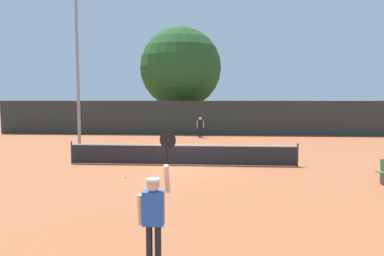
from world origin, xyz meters
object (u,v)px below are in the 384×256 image
object	(u,v)px
player_receiving	(200,125)
large_tree	(181,68)
player_serving	(154,209)
parked_car_near	(168,122)
light_pole	(77,64)
tennis_ball	(125,177)

from	to	relation	value
player_receiving	large_tree	world-z (taller)	large_tree
player_serving	large_tree	distance (m)	30.12
player_receiving	player_serving	bearing A→B (deg)	90.62
player_receiving	parked_car_near	distance (m)	8.28
player_serving	large_tree	world-z (taller)	large_tree
light_pole	large_tree	distance (m)	15.74
player_receiving	parked_car_near	world-z (taller)	parked_car_near
light_pole	parked_car_near	size ratio (longest dim) A/B	2.20
player_receiving	tennis_ball	bearing A→B (deg)	81.33
tennis_ball	light_pole	size ratio (longest dim) A/B	0.01
player_receiving	large_tree	bearing A→B (deg)	-72.42
tennis_ball	parked_car_near	bearing A→B (deg)	93.77
light_pole	large_tree	xyz separation A→B (m)	(4.61, 15.01, 1.03)
player_serving	parked_car_near	xyz separation A→B (m)	(-3.95, 29.57, -0.35)
tennis_ball	parked_car_near	xyz separation A→B (m)	(-1.46, 22.17, 0.74)
large_tree	player_receiving	bearing A→B (deg)	-72.42
player_serving	player_receiving	xyz separation A→B (m)	(-0.24, 22.16, -0.13)
player_serving	player_receiving	world-z (taller)	player_serving
light_pole	parked_car_near	world-z (taller)	light_pole
tennis_ball	parked_car_near	world-z (taller)	parked_car_near
player_receiving	tennis_ball	xyz separation A→B (m)	(-2.25, -14.77, -0.96)
player_serving	light_pole	world-z (taller)	light_pole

